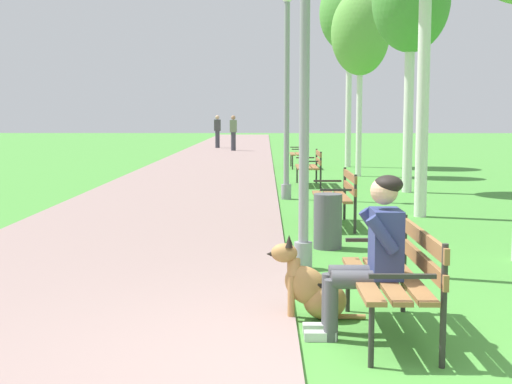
{
  "coord_description": "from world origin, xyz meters",
  "views": [
    {
      "loc": [
        -0.51,
        -4.63,
        1.71
      ],
      "look_at": [
        -0.61,
        2.74,
        0.9
      ],
      "focal_mm": 50.14,
      "sensor_mm": 36.0,
      "label": 1
    }
  ],
  "objects_px": {
    "park_bench_mid": "(338,193)",
    "birch_tree_sixth": "(350,14)",
    "park_bench_far": "(311,164)",
    "park_bench_near": "(398,271)",
    "lamp_post_mid": "(287,91)",
    "person_seated_on_near_bench": "(371,250)",
    "park_bench_furthest": "(301,152)",
    "dog_shepherd": "(312,289)",
    "birch_tree_fourth": "(411,2)",
    "birch_tree_fifth": "(360,34)",
    "lamp_post_near": "(305,75)",
    "pedestrian_distant": "(233,133)",
    "pedestrian_further_distant": "(217,132)",
    "litter_bin": "(328,221)"
  },
  "relations": [
    {
      "from": "park_bench_far",
      "to": "park_bench_near",
      "type": "bearing_deg",
      "value": -90.35
    },
    {
      "from": "park_bench_furthest",
      "to": "lamp_post_mid",
      "type": "height_order",
      "value": "lamp_post_mid"
    },
    {
      "from": "person_seated_on_near_bench",
      "to": "birch_tree_sixth",
      "type": "height_order",
      "value": "birch_tree_sixth"
    },
    {
      "from": "pedestrian_further_distant",
      "to": "park_bench_mid",
      "type": "bearing_deg",
      "value": -81.94
    },
    {
      "from": "person_seated_on_near_bench",
      "to": "dog_shepherd",
      "type": "bearing_deg",
      "value": 131.45
    },
    {
      "from": "park_bench_far",
      "to": "person_seated_on_near_bench",
      "type": "relative_size",
      "value": 1.2
    },
    {
      "from": "park_bench_far",
      "to": "lamp_post_mid",
      "type": "distance_m",
      "value": 3.27
    },
    {
      "from": "park_bench_furthest",
      "to": "birch_tree_sixth",
      "type": "relative_size",
      "value": 0.24
    },
    {
      "from": "person_seated_on_near_bench",
      "to": "litter_bin",
      "type": "relative_size",
      "value": 1.79
    },
    {
      "from": "park_bench_furthest",
      "to": "birch_tree_fifth",
      "type": "xyz_separation_m",
      "value": [
        1.43,
        -3.0,
        3.34
      ]
    },
    {
      "from": "park_bench_far",
      "to": "birch_tree_fourth",
      "type": "height_order",
      "value": "birch_tree_fourth"
    },
    {
      "from": "person_seated_on_near_bench",
      "to": "birch_tree_sixth",
      "type": "bearing_deg",
      "value": 84.03
    },
    {
      "from": "birch_tree_sixth",
      "to": "pedestrian_distant",
      "type": "xyz_separation_m",
      "value": [
        -4.15,
        9.57,
        -4.03
      ]
    },
    {
      "from": "lamp_post_near",
      "to": "dog_shepherd",
      "type": "bearing_deg",
      "value": -90.8
    },
    {
      "from": "lamp_post_near",
      "to": "pedestrian_distant",
      "type": "relative_size",
      "value": 2.49
    },
    {
      "from": "park_bench_mid",
      "to": "dog_shepherd",
      "type": "relative_size",
      "value": 1.8
    },
    {
      "from": "birch_tree_fifth",
      "to": "pedestrian_distant",
      "type": "bearing_deg",
      "value": 107.13
    },
    {
      "from": "park_bench_mid",
      "to": "litter_bin",
      "type": "distance_m",
      "value": 1.86
    },
    {
      "from": "birch_tree_sixth",
      "to": "pedestrian_distant",
      "type": "distance_m",
      "value": 11.18
    },
    {
      "from": "park_bench_furthest",
      "to": "park_bench_mid",
      "type": "bearing_deg",
      "value": -90.15
    },
    {
      "from": "pedestrian_further_distant",
      "to": "park_bench_furthest",
      "type": "bearing_deg",
      "value": -74.6
    },
    {
      "from": "park_bench_mid",
      "to": "birch_tree_sixth",
      "type": "xyz_separation_m",
      "value": [
        1.57,
        12.38,
        4.36
      ]
    },
    {
      "from": "lamp_post_near",
      "to": "lamp_post_mid",
      "type": "xyz_separation_m",
      "value": [
        -0.0,
        6.52,
        0.04
      ]
    },
    {
      "from": "person_seated_on_near_bench",
      "to": "litter_bin",
      "type": "distance_m",
      "value": 3.65
    },
    {
      "from": "dog_shepherd",
      "to": "birch_tree_sixth",
      "type": "distance_m",
      "value": 18.13
    },
    {
      "from": "birch_tree_sixth",
      "to": "pedestrian_further_distant",
      "type": "distance_m",
      "value": 13.84
    },
    {
      "from": "park_bench_near",
      "to": "birch_tree_fifth",
      "type": "xyz_separation_m",
      "value": [
        1.55,
        14.31,
        3.34
      ]
    },
    {
      "from": "park_bench_near",
      "to": "birch_tree_fourth",
      "type": "distance_m",
      "value": 11.06
    },
    {
      "from": "birch_tree_sixth",
      "to": "park_bench_far",
      "type": "bearing_deg",
      "value": -104.42
    },
    {
      "from": "lamp_post_mid",
      "to": "birch_tree_sixth",
      "type": "height_order",
      "value": "birch_tree_sixth"
    },
    {
      "from": "dog_shepherd",
      "to": "lamp_post_mid",
      "type": "distance_m",
      "value": 8.68
    },
    {
      "from": "birch_tree_fifth",
      "to": "person_seated_on_near_bench",
      "type": "bearing_deg",
      "value": -96.99
    },
    {
      "from": "park_bench_far",
      "to": "birch_tree_fifth",
      "type": "xyz_separation_m",
      "value": [
        1.48,
        2.65,
        3.34
      ]
    },
    {
      "from": "pedestrian_further_distant",
      "to": "birch_tree_sixth",
      "type": "bearing_deg",
      "value": -67.54
    },
    {
      "from": "park_bench_near",
      "to": "person_seated_on_near_bench",
      "type": "bearing_deg",
      "value": -175.2
    },
    {
      "from": "park_bench_mid",
      "to": "birch_tree_fifth",
      "type": "relative_size",
      "value": 0.3
    },
    {
      "from": "lamp_post_mid",
      "to": "birch_tree_fourth",
      "type": "xyz_separation_m",
      "value": [
        2.68,
        1.33,
        1.92
      ]
    },
    {
      "from": "park_bench_far",
      "to": "pedestrian_distant",
      "type": "bearing_deg",
      "value": 99.24
    },
    {
      "from": "park_bench_furthest",
      "to": "person_seated_on_near_bench",
      "type": "relative_size",
      "value": 1.2
    },
    {
      "from": "park_bench_mid",
      "to": "lamp_post_near",
      "type": "bearing_deg",
      "value": -102.65
    },
    {
      "from": "dog_shepherd",
      "to": "birch_tree_sixth",
      "type": "xyz_separation_m",
      "value": [
        2.28,
        17.38,
        4.61
      ]
    },
    {
      "from": "park_bench_furthest",
      "to": "birch_tree_fifth",
      "type": "distance_m",
      "value": 4.71
    },
    {
      "from": "lamp_post_mid",
      "to": "pedestrian_further_distant",
      "type": "bearing_deg",
      "value": 97.55
    },
    {
      "from": "lamp_post_mid",
      "to": "person_seated_on_near_bench",
      "type": "bearing_deg",
      "value": -87.52
    },
    {
      "from": "birch_tree_sixth",
      "to": "lamp_post_near",
      "type": "bearing_deg",
      "value": -98.31
    },
    {
      "from": "park_bench_near",
      "to": "pedestrian_distant",
      "type": "bearing_deg",
      "value": 95.19
    },
    {
      "from": "person_seated_on_near_bench",
      "to": "lamp_post_mid",
      "type": "height_order",
      "value": "lamp_post_mid"
    },
    {
      "from": "lamp_post_mid",
      "to": "birch_tree_fifth",
      "type": "height_order",
      "value": "birch_tree_fifth"
    },
    {
      "from": "park_bench_mid",
      "to": "person_seated_on_near_bench",
      "type": "bearing_deg",
      "value": -93.1
    },
    {
      "from": "person_seated_on_near_bench",
      "to": "dog_shepherd",
      "type": "relative_size",
      "value": 1.5
    }
  ]
}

